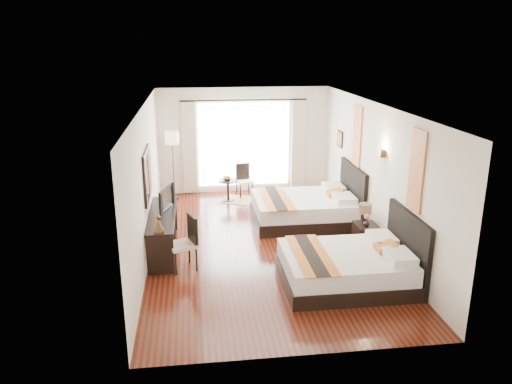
{
  "coord_description": "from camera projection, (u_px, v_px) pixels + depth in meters",
  "views": [
    {
      "loc": [
        -1.34,
        -9.27,
        3.99
      ],
      "look_at": [
        -0.13,
        0.19,
        1.06
      ],
      "focal_mm": 35.0,
      "sensor_mm": 36.0,
      "label": 1
    }
  ],
  "objects": [
    {
      "name": "console_desk",
      "position": [
        163.0,
        232.0,
        9.75
      ],
      "size": [
        0.5,
        2.2,
        0.76
      ],
      "primitive_type": "cube",
      "color": "black",
      "rests_on": "floor"
    },
    {
      "name": "bed_far",
      "position": [
        307.0,
        208.0,
        11.26
      ],
      "size": [
        2.29,
        1.78,
        1.29
      ],
      "color": "black",
      "rests_on": "floor"
    },
    {
      "name": "mirror_frame",
      "position": [
        147.0,
        174.0,
        9.37
      ],
      "size": [
        0.04,
        1.25,
        0.95
      ],
      "primitive_type": "cube",
      "color": "black",
      "rests_on": "wall_desk"
    },
    {
      "name": "bed_near",
      "position": [
        351.0,
        266.0,
        8.42
      ],
      "size": [
        2.17,
        1.69,
        1.23
      ],
      "color": "black",
      "rests_on": "floor"
    },
    {
      "name": "fruit_bowl",
      "position": [
        227.0,
        179.0,
        12.7
      ],
      "size": [
        0.3,
        0.3,
        0.06
      ],
      "primitive_type": "imported",
      "rotation": [
        0.0,
        0.0,
        0.44
      ],
      "color": "#473019",
      "rests_on": "side_table"
    },
    {
      "name": "window_chair",
      "position": [
        244.0,
        187.0,
        13.16
      ],
      "size": [
        0.47,
        0.47,
        0.85
      ],
      "rotation": [
        0.0,
        0.0,
        -1.37
      ],
      "color": "#C2B395",
      "rests_on": "floor"
    },
    {
      "name": "art_panel_near",
      "position": [
        417.0,
        171.0,
        8.06
      ],
      "size": [
        0.03,
        0.5,
        1.35
      ],
      "primitive_type": "cube",
      "color": "maroon",
      "rests_on": "wall_headboard"
    },
    {
      "name": "window_glass",
      "position": [
        244.0,
        144.0,
        13.28
      ],
      "size": [
        2.4,
        0.02,
        2.2
      ],
      "primitive_type": "cube",
      "color": "white",
      "rests_on": "wall_window"
    },
    {
      "name": "wall_entry",
      "position": [
        307.0,
        258.0,
        6.16
      ],
      "size": [
        4.5,
        0.01,
        2.8
      ],
      "primitive_type": "cube",
      "color": "silver",
      "rests_on": "floor"
    },
    {
      "name": "desk_chair",
      "position": [
        184.0,
        253.0,
        8.97
      ],
      "size": [
        0.58,
        0.58,
        0.99
      ],
      "rotation": [
        0.0,
        0.0,
        3.48
      ],
      "color": "#C2B395",
      "rests_on": "floor"
    },
    {
      "name": "television",
      "position": [
        163.0,
        198.0,
        9.81
      ],
      "size": [
        0.34,
        0.8,
        0.46
      ],
      "primitive_type": "imported",
      "rotation": [
        0.0,
        0.0,
        1.27
      ],
      "color": "black",
      "rests_on": "console_desk"
    },
    {
      "name": "drape_left",
      "position": [
        189.0,
        147.0,
        13.01
      ],
      "size": [
        0.35,
        0.14,
        2.35
      ],
      "primitive_type": "cube",
      "color": "#C0B195",
      "rests_on": "floor"
    },
    {
      "name": "floor_lamp",
      "position": [
        172.0,
        142.0,
        12.61
      ],
      "size": [
        0.35,
        0.35,
        1.76
      ],
      "color": "black",
      "rests_on": "floor"
    },
    {
      "name": "floor",
      "position": [
        263.0,
        244.0,
        10.12
      ],
      "size": [
        4.5,
        7.5,
        0.01
      ],
      "primitive_type": "cube",
      "color": "#330F09",
      "rests_on": "ground"
    },
    {
      "name": "table_lamp",
      "position": [
        365.0,
        210.0,
        9.78
      ],
      "size": [
        0.26,
        0.26,
        0.41
      ],
      "color": "black",
      "rests_on": "nightstand"
    },
    {
      "name": "bronze_figurine",
      "position": [
        159.0,
        225.0,
        8.64
      ],
      "size": [
        0.25,
        0.25,
        0.29
      ],
      "primitive_type": null,
      "rotation": [
        0.0,
        0.0,
        0.41
      ],
      "color": "#473119",
      "rests_on": "console_desk"
    },
    {
      "name": "wall_sconce",
      "position": [
        382.0,
        153.0,
        9.42
      ],
      "size": [
        0.1,
        0.14,
        0.14
      ],
      "primitive_type": "cube",
      "color": "#473119",
      "rests_on": "wall_headboard"
    },
    {
      "name": "vase",
      "position": [
        367.0,
        223.0,
        9.69
      ],
      "size": [
        0.15,
        0.15,
        0.14
      ],
      "primitive_type": "imported",
      "rotation": [
        0.0,
        0.0,
        0.16
      ],
      "color": "black",
      "rests_on": "nightstand"
    },
    {
      "name": "art_panel_far",
      "position": [
        357.0,
        136.0,
        10.91
      ],
      "size": [
        0.03,
        0.5,
        1.35
      ],
      "primitive_type": "cube",
      "color": "maroon",
      "rests_on": "wall_headboard"
    },
    {
      "name": "nightstand",
      "position": [
        366.0,
        236.0,
        9.88
      ],
      "size": [
        0.42,
        0.52,
        0.5
      ],
      "primitive_type": "cube",
      "color": "black",
      "rests_on": "floor"
    },
    {
      "name": "drape_right",
      "position": [
        298.0,
        144.0,
        13.37
      ],
      "size": [
        0.35,
        0.14,
        2.35
      ],
      "primitive_type": "cube",
      "color": "#C0B195",
      "rests_on": "floor"
    },
    {
      "name": "ceiling",
      "position": [
        264.0,
        106.0,
        9.3
      ],
      "size": [
        4.5,
        7.5,
        0.02
      ],
      "primitive_type": "cube",
      "color": "white",
      "rests_on": "wall_headboard"
    },
    {
      "name": "side_table",
      "position": [
        228.0,
        190.0,
        12.77
      ],
      "size": [
        0.47,
        0.47,
        0.54
      ],
      "primitive_type": "cylinder",
      "color": "black",
      "rests_on": "floor"
    },
    {
      "name": "mirror_glass",
      "position": [
        149.0,
        174.0,
        9.38
      ],
      "size": [
        0.01,
        1.12,
        0.82
      ],
      "primitive_type": "cube",
      "color": "white",
      "rests_on": "mirror_frame"
    },
    {
      "name": "wall_desk",
      "position": [
        147.0,
        182.0,
        9.44
      ],
      "size": [
        0.01,
        7.5,
        2.8
      ],
      "primitive_type": "cube",
      "color": "silver",
      "rests_on": "floor"
    },
    {
      "name": "sheer_curtain",
      "position": [
        244.0,
        145.0,
        13.22
      ],
      "size": [
        2.3,
        0.02,
        2.1
      ],
      "primitive_type": "cube",
      "color": "white",
      "rests_on": "wall_window"
    },
    {
      "name": "wall_headboard",
      "position": [
        375.0,
        174.0,
        9.99
      ],
      "size": [
        0.01,
        7.5,
        2.8
      ],
      "primitive_type": "cube",
      "color": "silver",
      "rests_on": "floor"
    },
    {
      "name": "wall_window",
      "position": [
        244.0,
        141.0,
        13.26
      ],
      "size": [
        4.5,
        0.01,
        2.8
      ],
      "primitive_type": "cube",
      "color": "silver",
      "rests_on": "floor"
    },
    {
      "name": "jute_rug",
      "position": [
        245.0,
        200.0,
        12.85
      ],
      "size": [
        1.33,
        1.13,
        0.01
      ],
      "primitive_type": "cube",
      "rotation": [
        0.0,
        0.0,
        -0.38
      ],
      "color": "tan",
      "rests_on": "floor"
    }
  ]
}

